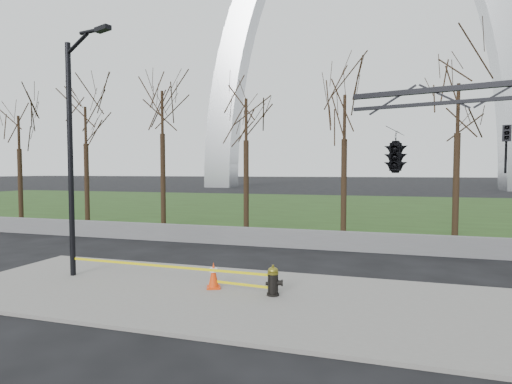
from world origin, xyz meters
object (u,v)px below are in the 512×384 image
(fire_hydrant, at_px, (273,281))
(traffic_cone, at_px, (214,275))
(street_light, at_px, (74,141))
(traffic_signal_mast, at_px, (431,151))

(fire_hydrant, relative_size, traffic_cone, 1.11)
(traffic_cone, relative_size, street_light, 0.10)
(fire_hydrant, xyz_separation_m, traffic_cone, (-1.94, 0.18, -0.01))
(traffic_cone, distance_m, street_light, 6.55)
(fire_hydrant, distance_m, traffic_signal_mast, 5.54)
(fire_hydrant, distance_m, traffic_cone, 1.95)
(fire_hydrant, height_order, street_light, street_light)
(fire_hydrant, bearing_deg, traffic_cone, 164.21)
(traffic_cone, bearing_deg, traffic_signal_mast, -13.93)
(fire_hydrant, height_order, traffic_cone, fire_hydrant)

